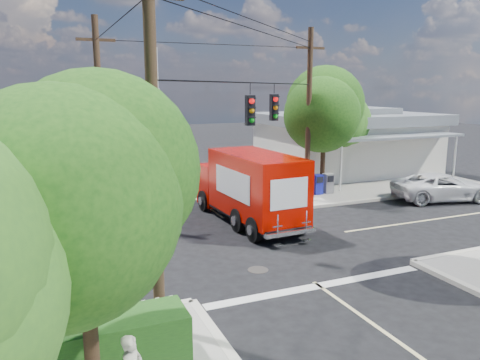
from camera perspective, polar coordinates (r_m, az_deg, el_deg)
ground at (r=18.55m, az=2.43°, el=-7.80°), size 120.00×120.00×0.00m
sidewalk_ne at (r=32.99m, az=11.49°, el=0.55°), size 14.12×14.12×0.14m
road_markings at (r=17.30m, az=4.54°, el=-9.22°), size 32.00×32.00×0.01m
building_ne at (r=34.47m, az=12.85°, el=4.73°), size 11.80×10.20×4.50m
radio_tower at (r=36.73m, az=-10.43°, el=10.40°), size 0.80×0.80×17.00m
tree_sw_front at (r=8.49m, az=-18.76°, el=-0.95°), size 3.88×3.78×6.03m
tree_ne_front at (r=27.01m, az=10.33°, el=8.32°), size 4.21×4.14×6.66m
tree_ne_back at (r=30.32m, az=12.16°, el=7.45°), size 3.77×3.66×5.82m
palm_nw_front at (r=23.36m, az=-23.02°, el=7.89°), size 3.01×3.08×5.59m
utility_poles at (r=18.48m, az=-4.08°, el=6.95°), size 12.00×10.68×9.00m
picket_fence at (r=11.55m, az=-22.54°, el=-17.30°), size 5.94×0.06×1.00m
hedge_sw at (r=10.85m, az=-23.61°, el=-19.29°), size 6.20×1.20×1.10m
vending_boxes at (r=26.67m, az=9.40°, el=-0.52°), size 1.90×0.50×1.10m
delivery_truck at (r=21.00m, az=1.13°, el=-0.87°), size 2.76×7.60×3.23m
parked_car at (r=27.68m, az=23.46°, el=-0.77°), size 5.74×3.63×1.48m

